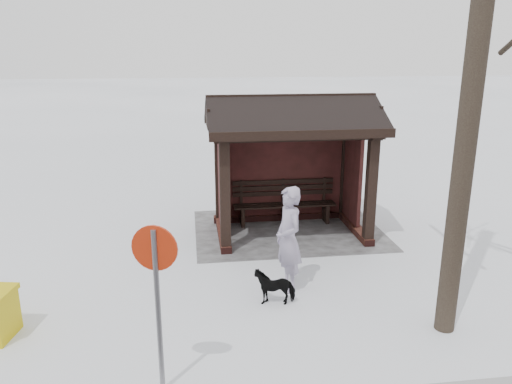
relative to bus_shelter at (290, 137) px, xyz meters
The scene contains 6 objects.
ground 2.17m from the bus_shelter, 90.00° to the left, with size 120.00×120.00×0.00m, color white.
trampled_patch 2.16m from the bus_shelter, 90.00° to the right, with size 4.20×3.20×0.02m, color gray.
bus_shelter is the anchor object (origin of this frame).
pedestrian 3.10m from the bus_shelter, 78.63° to the left, with size 0.67×0.44×1.82m, color #9E93AD.
dog 3.82m from the bus_shelter, 74.93° to the left, with size 0.30×0.67×0.56m, color black.
road_sign 5.83m from the bus_shelter, 63.49° to the left, with size 0.53×0.19×2.13m.
Camera 1 is at (2.15, 10.33, 4.03)m, focal length 35.00 mm.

